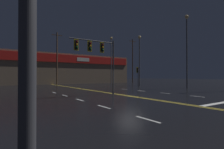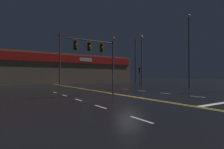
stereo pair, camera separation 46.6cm
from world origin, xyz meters
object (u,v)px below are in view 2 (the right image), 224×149
Objects in this scene: traffic_signal_median at (95,51)px; streetlight_median_approach at (142,54)px; streetlight_far_right at (114,55)px; streetlight_far_left at (189,42)px; traffic_signal_corner_northeast at (140,72)px.

streetlight_median_approach is (15.39, 10.92, 1.98)m from traffic_signal_median.
streetlight_far_right is at bearing 53.44° from traffic_signal_median.
streetlight_median_approach is 9.66m from streetlight_far_left.
streetlight_far_left is 17.86m from streetlight_far_right.
streetlight_median_approach is at bearing -81.25° from streetlight_far_right.
streetlight_median_approach is at bearing 35.36° from traffic_signal_median.
traffic_signal_median is 0.55× the size of streetlight_median_approach.
streetlight_far_left is (3.39, -7.23, 4.42)m from traffic_signal_corner_northeast.
streetlight_far_left is (0.84, -9.59, 0.76)m from streetlight_median_approach.
streetlight_far_left is 1.02× the size of streetlight_far_right.
traffic_signal_median is 15.52m from traffic_signal_corner_northeast.
traffic_signal_corner_northeast is 0.35× the size of streetlight_median_approach.
traffic_signal_median is at bearing -175.33° from streetlight_far_left.
traffic_signal_corner_northeast is 5.05m from streetlight_median_approach.
streetlight_median_approach is at bearing 42.88° from traffic_signal_corner_northeast.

